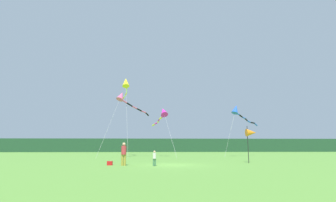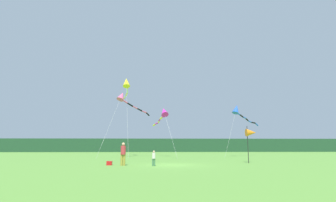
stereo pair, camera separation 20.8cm
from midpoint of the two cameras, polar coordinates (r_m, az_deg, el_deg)
The scene contains 10 objects.
ground_plane at distance 21.48m, azimuth 0.52°, elevation -13.63°, with size 120.00×120.00×0.00m, color #5B9338.
distant_treeline at distance 66.40m, azimuth -1.77°, elevation -9.52°, with size 108.00×2.17×3.24m, color #1E4228.
person_adult at distance 21.08m, azimuth -9.80°, elevation -10.91°, with size 0.38×0.38×1.75m.
person_child at distance 20.44m, azimuth -3.24°, elevation -12.04°, with size 0.25×0.25×1.14m.
cooler_box at distance 21.72m, azimuth -12.70°, elevation -12.95°, with size 0.41×0.35×0.31m, color red.
banner_flag_pole at distance 25.03m, azimuth 17.24°, elevation -6.59°, with size 0.90×0.70×3.25m.
kite_blue at distance 38.94m, azimuth 14.66°, elevation -2.17°, with size 7.01×6.16×7.34m.
kite_magenta at distance 37.17m, azimuth -1.29°, elevation -2.58°, with size 3.12×10.07×7.04m.
kite_rainbow at distance 36.23m, azimuth -9.61°, elevation 0.55°, with size 5.97×8.37×8.80m.
kite_yellow at distance 39.25m, azimuth -9.27°, elevation 3.57°, with size 2.65×10.82×11.42m.
Camera 1 is at (-1.35, -21.38, 1.50)m, focal length 28.28 mm.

